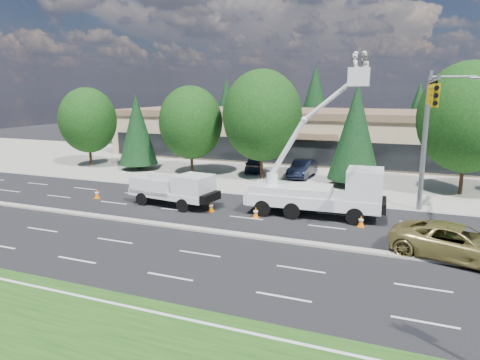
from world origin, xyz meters
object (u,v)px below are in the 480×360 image
at_px(signal_mast, 428,120).
at_px(minivan, 457,243).
at_px(utility_pickup, 177,193).
at_px(bucket_truck, 326,184).

xyz_separation_m(signal_mast, minivan, (1.46, -6.44, -5.24)).
bearing_deg(minivan, utility_pickup, 92.55).
bearing_deg(minivan, signal_mast, 27.17).
relative_size(signal_mast, bucket_truck, 1.02).
relative_size(signal_mast, minivan, 1.72).
height_order(signal_mast, bucket_truck, bucket_truck).
xyz_separation_m(utility_pickup, minivan, (16.91, -3.54, -0.12)).
distance_m(signal_mast, minivan, 8.43).
bearing_deg(minivan, bucket_truck, 70.66).
height_order(bucket_truck, minivan, bucket_truck).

